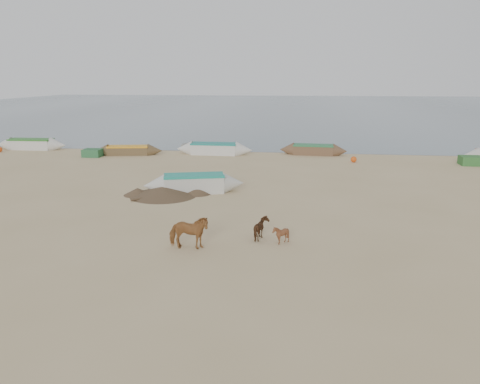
# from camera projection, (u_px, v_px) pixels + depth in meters

# --- Properties ---
(ground) EXTENTS (140.00, 140.00, 0.00)m
(ground) POSITION_uv_depth(u_px,v_px,m) (227.00, 242.00, 17.94)
(ground) COLOR tan
(ground) RESTS_ON ground
(sea) EXTENTS (160.00, 160.00, 0.00)m
(sea) POSITION_uv_depth(u_px,v_px,m) (286.00, 107.00, 96.94)
(sea) COLOR slate
(sea) RESTS_ON ground
(cow_adult) EXTENTS (1.54, 0.75, 1.28)m
(cow_adult) POSITION_uv_depth(u_px,v_px,m) (189.00, 232.00, 17.08)
(cow_adult) COLOR #9A6232
(cow_adult) RESTS_ON ground
(calf_front) EXTENTS (0.71, 0.64, 0.74)m
(calf_front) POSITION_uv_depth(u_px,v_px,m) (281.00, 234.00, 17.68)
(calf_front) COLOR brown
(calf_front) RESTS_ON ground
(calf_right) EXTENTS (0.91, 1.00, 0.86)m
(calf_right) POSITION_uv_depth(u_px,v_px,m) (262.00, 229.00, 18.13)
(calf_right) COLOR #4F2E19
(calf_right) RESTS_ON ground
(near_canoe) EXTENTS (5.62, 2.60, 1.01)m
(near_canoe) POSITION_uv_depth(u_px,v_px,m) (194.00, 183.00, 25.50)
(near_canoe) COLOR beige
(near_canoe) RESTS_ON ground
(debris_pile) EXTENTS (4.68, 4.68, 0.52)m
(debris_pile) POSITION_uv_depth(u_px,v_px,m) (164.00, 191.00, 24.90)
(debris_pile) COLOR brown
(debris_pile) RESTS_ON ground
(waterline_canoes) EXTENTS (58.39, 3.74, 0.94)m
(waterline_canoes) POSITION_uv_depth(u_px,v_px,m) (236.00, 149.00, 38.12)
(waterline_canoes) COLOR brown
(waterline_canoes) RESTS_ON ground
(beach_clutter) EXTENTS (43.39, 5.37, 0.64)m
(beach_clutter) POSITION_uv_depth(u_px,v_px,m) (315.00, 154.00, 36.32)
(beach_clutter) COLOR #2D643A
(beach_clutter) RESTS_ON ground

